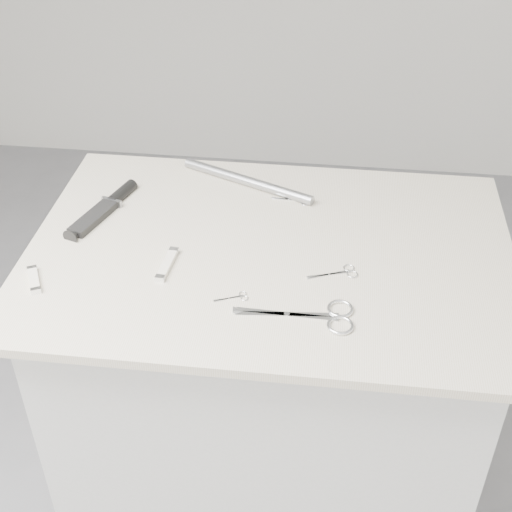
# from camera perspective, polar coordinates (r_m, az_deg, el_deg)

# --- Properties ---
(ground) EXTENTS (4.00, 4.00, 0.01)m
(ground) POSITION_cam_1_polar(r_m,az_deg,el_deg) (2.15, 0.81, -19.73)
(ground) COLOR gray
(ground) RESTS_ON ground
(plinth) EXTENTS (0.90, 0.60, 0.90)m
(plinth) POSITION_cam_1_polar(r_m,az_deg,el_deg) (1.79, 0.93, -11.67)
(plinth) COLOR silver
(plinth) RESTS_ON ground
(display_board) EXTENTS (1.00, 0.70, 0.02)m
(display_board) POSITION_cam_1_polar(r_m,az_deg,el_deg) (1.47, 1.11, 0.25)
(display_board) COLOR beige
(display_board) RESTS_ON plinth
(large_shears) EXTENTS (0.22, 0.10, 0.01)m
(large_shears) POSITION_cam_1_polar(r_m,az_deg,el_deg) (1.31, 5.23, -4.81)
(large_shears) COLOR silver
(large_shears) RESTS_ON display_board
(embroidery_scissors_a) EXTENTS (0.10, 0.06, 0.00)m
(embroidery_scissors_a) POSITION_cam_1_polar(r_m,az_deg,el_deg) (1.41, 6.75, -1.35)
(embroidery_scissors_a) COLOR silver
(embroidery_scissors_a) RESTS_ON display_board
(embroidery_scissors_b) EXTENTS (0.09, 0.04, 0.00)m
(embroidery_scissors_b) POSITION_cam_1_polar(r_m,az_deg,el_deg) (1.62, 3.29, 4.45)
(embroidery_scissors_b) COLOR silver
(embroidery_scissors_b) RESTS_ON display_board
(tiny_scissors) EXTENTS (0.07, 0.04, 0.00)m
(tiny_scissors) POSITION_cam_1_polar(r_m,az_deg,el_deg) (1.35, -1.65, -3.34)
(tiny_scissors) COLOR silver
(tiny_scissors) RESTS_ON display_board
(sheathed_knife) EXTENTS (0.10, 0.22, 0.03)m
(sheathed_knife) POSITION_cam_1_polar(r_m,az_deg,el_deg) (1.62, -11.84, 3.92)
(sheathed_knife) COLOR black
(sheathed_knife) RESTS_ON display_board
(pocket_knife_a) EXTENTS (0.03, 0.11, 0.01)m
(pocket_knife_a) POSITION_cam_1_polar(r_m,az_deg,el_deg) (1.43, -7.12, -0.63)
(pocket_knife_a) COLOR silver
(pocket_knife_a) RESTS_ON display_board
(pocket_knife_b) EXTENTS (0.05, 0.08, 0.01)m
(pocket_knife_b) POSITION_cam_1_polar(r_m,az_deg,el_deg) (1.45, -17.34, -1.83)
(pocket_knife_b) COLOR silver
(pocket_knife_b) RESTS_ON display_board
(metal_rail) EXTENTS (0.32, 0.16, 0.02)m
(metal_rail) POSITION_cam_1_polar(r_m,az_deg,el_deg) (1.67, -0.71, 6.03)
(metal_rail) COLOR #96989E
(metal_rail) RESTS_ON display_board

